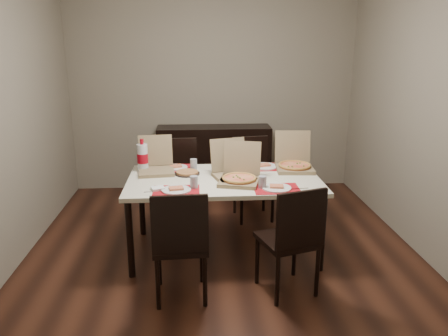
{
  "coord_description": "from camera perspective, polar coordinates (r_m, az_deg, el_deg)",
  "views": [
    {
      "loc": [
        -0.25,
        -3.91,
        2.0
      ],
      "look_at": [
        0.02,
        -0.0,
        0.85
      ],
      "focal_mm": 35.0,
      "sensor_mm": 36.0,
      "label": 1
    }
  ],
  "objects": [
    {
      "name": "sideboard",
      "position": [
        5.9,
        -1.3,
        1.12
      ],
      "size": [
        1.5,
        0.4,
        0.9
      ],
      "primitive_type": "cube",
      "color": "black",
      "rests_on": "ground"
    },
    {
      "name": "room_walls",
      "position": [
        4.36,
        -0.6,
        12.86
      ],
      "size": [
        3.84,
        4.02,
        2.62
      ],
      "color": "gray",
      "rests_on": "ground"
    },
    {
      "name": "setting_far_right",
      "position": [
        4.45,
        4.75,
        0.27
      ],
      "size": [
        0.46,
        0.3,
        0.11
      ],
      "color": "#AF0B16",
      "rests_on": "dining_table"
    },
    {
      "name": "dip_bowl",
      "position": [
        4.25,
        1.81,
        -0.55
      ],
      "size": [
        0.14,
        0.14,
        0.03
      ],
      "primitive_type": "imported",
      "rotation": [
        0.0,
        0.0,
        0.17
      ],
      "color": "white",
      "rests_on": "dining_table"
    },
    {
      "name": "soda_bottle",
      "position": [
        4.38,
        -10.58,
        1.35
      ],
      "size": [
        0.11,
        0.11,
        0.32
      ],
      "color": "silver",
      "rests_on": "dining_table"
    },
    {
      "name": "dining_table",
      "position": [
        4.13,
        -0.0,
        -2.22
      ],
      "size": [
        1.8,
        1.0,
        0.75
      ],
      "color": "beige",
      "rests_on": "ground"
    },
    {
      "name": "ground",
      "position": [
        4.4,
        -0.2,
        -10.8
      ],
      "size": [
        3.8,
        4.0,
        0.02
      ],
      "primitive_type": "cube",
      "color": "#3D1E13",
      "rests_on": "ground"
    },
    {
      "name": "chair_near_right",
      "position": [
        3.52,
        8.93,
        -8.85
      ],
      "size": [
        0.53,
        0.53,
        0.93
      ],
      "color": "black",
      "rests_on": "ground"
    },
    {
      "name": "faina_plate",
      "position": [
        4.24,
        -4.82,
        -0.64
      ],
      "size": [
        0.24,
        0.24,
        0.03
      ],
      "color": "black",
      "rests_on": "dining_table"
    },
    {
      "name": "pizza_box_extra",
      "position": [
        4.11,
        1.13,
        -0.48
      ],
      "size": [
        0.44,
        0.46,
        0.35
      ],
      "color": "olive",
      "rests_on": "dining_table"
    },
    {
      "name": "chair_near_left",
      "position": [
        3.42,
        -5.74,
        -9.51
      ],
      "size": [
        0.44,
        0.44,
        0.93
      ],
      "color": "black",
      "rests_on": "ground"
    },
    {
      "name": "pizza_box_right",
      "position": [
        4.44,
        9.14,
        0.55
      ],
      "size": [
        0.39,
        0.43,
        0.36
      ],
      "color": "olive",
      "rests_on": "dining_table"
    },
    {
      "name": "chair_far_right",
      "position": [
        5.06,
        3.68,
        -0.78
      ],
      "size": [
        0.47,
        0.47,
        0.93
      ],
      "color": "black",
      "rests_on": "ground"
    },
    {
      "name": "napkin_loose",
      "position": [
        4.11,
        0.85,
        -1.21
      ],
      "size": [
        0.16,
        0.16,
        0.02
      ],
      "primitive_type": "cube",
      "rotation": [
        0.0,
        0.0,
        0.97
      ],
      "color": "white",
      "rests_on": "dining_table"
    },
    {
      "name": "setting_near_right",
      "position": [
        3.84,
        6.4,
        -2.4
      ],
      "size": [
        0.48,
        0.3,
        0.11
      ],
      "color": "#AF0B16",
      "rests_on": "dining_table"
    },
    {
      "name": "chair_far_left",
      "position": [
        4.99,
        -5.91,
        -1.1
      ],
      "size": [
        0.43,
        0.43,
        0.93
      ],
      "color": "black",
      "rests_on": "ground"
    },
    {
      "name": "setting_far_left",
      "position": [
        4.43,
        -5.96,
        0.18
      ],
      "size": [
        0.48,
        0.3,
        0.11
      ],
      "color": "#AF0B16",
      "rests_on": "dining_table"
    },
    {
      "name": "setting_near_left",
      "position": [
        3.8,
        -5.94,
        -2.6
      ],
      "size": [
        0.48,
        0.3,
        0.11
      ],
      "color": "#AF0B16",
      "rests_on": "dining_table"
    },
    {
      "name": "pizza_box_left",
      "position": [
        4.35,
        -8.84,
        0.26
      ],
      "size": [
        0.37,
        0.41,
        0.34
      ],
      "color": "olive",
      "rests_on": "dining_table"
    },
    {
      "name": "pizza_box_center",
      "position": [
        3.98,
        2.06,
        -1.1
      ],
      "size": [
        0.43,
        0.46,
        0.35
      ],
      "color": "olive",
      "rests_on": "dining_table"
    }
  ]
}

